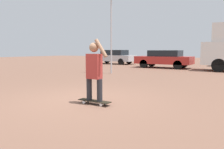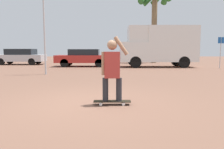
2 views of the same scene
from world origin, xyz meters
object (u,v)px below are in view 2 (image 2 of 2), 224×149
Objects in this scene: parked_car_red at (83,57)px; parked_car_silver at (20,56)px; street_sign at (220,48)px; person_skateboarder at (111,67)px; palm_tree_near_van at (154,2)px; camper_van at (159,45)px; flagpole at (45,19)px; skateboard at (112,102)px.

parked_car_red is 6.54m from parked_car_silver.
person_skateboarder is at bearing -126.42° from street_sign.
parked_car_red is 0.55× the size of palm_tree_near_van.
palm_tree_near_van reaches higher than camper_van.
flagpole is (-7.24, -5.34, 1.24)m from camper_van.
camper_van is at bearing -96.76° from palm_tree_near_van.
parked_car_silver is (-8.41, 14.87, -0.17)m from person_skateboarder.
flagpole is (4.87, -8.21, 2.20)m from parked_car_silver.
parked_car_silver is at bearing 119.51° from person_skateboarder.
parked_car_red is 10.36m from street_sign.
camper_van is 12.49m from parked_car_silver.
parked_car_red is 10.04m from palm_tree_near_van.
skateboard is 17.10m from parked_car_silver.
flagpole reaches higher than parked_car_silver.
flagpole is (-3.54, 6.66, 2.03)m from person_skateboarder.
flagpole is at bearing 118.01° from person_skateboarder.
skateboard is 8.08m from flagpole.
camper_van is 1.35× the size of parked_car_red.
flagpole is at bearing -160.75° from street_sign.
camper_van reaches higher than person_skateboarder.
person_skateboarder is 7.81m from flagpole.
palm_tree_near_van is at bearing 83.24° from camper_van.
parked_car_silver is (-6.10, 2.36, 0.00)m from parked_car_red.
parked_car_red is 1.92× the size of street_sign.
person_skateboarder reaches higher than parked_car_red.
parked_car_silver is (-12.12, 2.87, -0.96)m from camper_van.
camper_van is 7.24m from palm_tree_near_van.
street_sign reaches higher than skateboard.
street_sign is at bearing 53.58° from person_skateboarder.
parked_car_red is at bearing 100.49° from person_skateboarder.
camper_van is 0.75× the size of palm_tree_near_van.
parked_car_red is at bearing -21.15° from parked_car_silver.
palm_tree_near_van is (12.78, 2.76, 5.47)m from parked_car_silver.
street_sign reaches higher than parked_car_red.
flagpole is (-7.91, -10.96, -3.27)m from palm_tree_near_van.
skateboard is at bearing -60.49° from parked_car_silver.
flagpole is 2.28× the size of street_sign.
street_sign is (16.26, -4.23, 0.70)m from parked_car_silver.
palm_tree_near_van is at bearing 76.08° from person_skateboarder.
parked_car_silver is at bearing 119.51° from skateboard.
person_skateboarder is 0.27× the size of camper_van.
palm_tree_near_van is at bearing 54.18° from flagpole.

